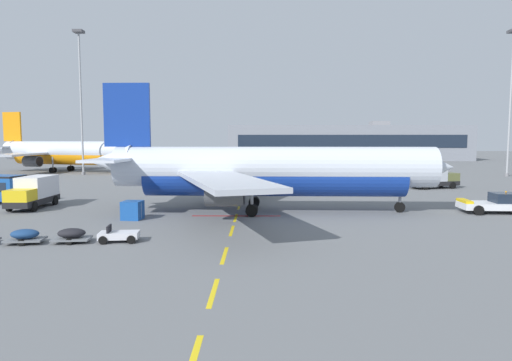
% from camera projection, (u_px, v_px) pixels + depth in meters
% --- Properties ---
extents(ground, '(400.00, 400.00, 0.00)m').
position_uv_depth(ground, '(413.00, 193.00, 58.74)').
color(ground, slate).
extents(apron_paint_markings, '(8.00, 95.19, 0.01)m').
position_uv_depth(apron_paint_markings, '(242.00, 195.00, 56.07)').
color(apron_paint_markings, yellow).
rests_on(apron_paint_markings, ground).
extents(airliner_foreground, '(34.74, 34.62, 12.20)m').
position_uv_depth(airliner_foreground, '(268.00, 170.00, 43.05)').
color(airliner_foreground, silver).
rests_on(airliner_foreground, ground).
extents(pushback_tug, '(6.16, 3.48, 2.08)m').
position_uv_depth(pushback_tug, '(496.00, 203.00, 42.54)').
color(pushback_tug, silver).
rests_on(pushback_tug, ground).
extents(airliner_mid_left, '(35.64, 34.62, 12.69)m').
position_uv_depth(airliner_mid_left, '(67.00, 152.00, 94.56)').
color(airliner_mid_left, silver).
rests_on(airliner_mid_left, ground).
extents(catering_truck, '(7.40, 4.34, 3.14)m').
position_uv_depth(catering_truck, '(432.00, 177.00, 63.54)').
color(catering_truck, black).
rests_on(catering_truck, ground).
extents(fuel_service_truck, '(2.69, 7.01, 3.14)m').
position_uv_depth(fuel_service_truck, '(34.00, 192.00, 45.73)').
color(fuel_service_truck, black).
rests_on(fuel_service_truck, ground).
extents(baggage_train, '(11.69, 2.72, 1.14)m').
position_uv_depth(baggage_train, '(49.00, 235.00, 30.22)').
color(baggage_train, silver).
rests_on(baggage_train, ground).
extents(uld_cargo_container, '(1.77, 1.73, 1.60)m').
position_uv_depth(uld_cargo_container, '(132.00, 210.00, 39.13)').
color(uld_cargo_container, '#194C9E').
rests_on(uld_cargo_container, ground).
extents(apron_light_mast_near, '(1.80, 1.80, 27.33)m').
position_uv_depth(apron_light_mast_near, '(80.00, 87.00, 86.21)').
color(apron_light_mast_near, slate).
rests_on(apron_light_mast_near, ground).
extents(apron_light_mast_far, '(1.80, 1.80, 26.54)m').
position_uv_depth(apron_light_mast_far, '(511.00, 87.00, 82.67)').
color(apron_light_mast_far, slate).
rests_on(apron_light_mast_far, ground).
extents(terminal_satellite, '(77.40, 25.59, 12.81)m').
position_uv_depth(terminal_satellite, '(345.00, 143.00, 153.70)').
color(terminal_satellite, gray).
rests_on(terminal_satellite, ground).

